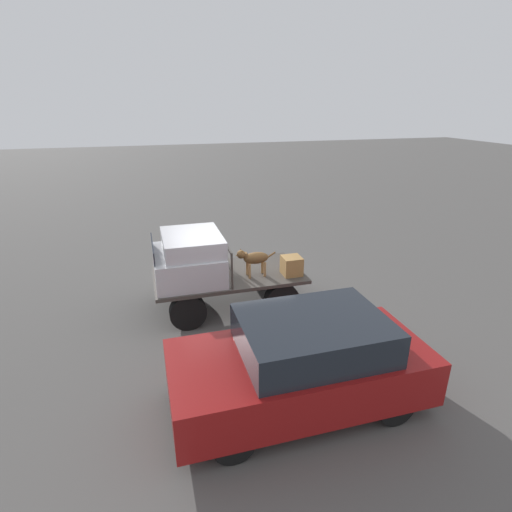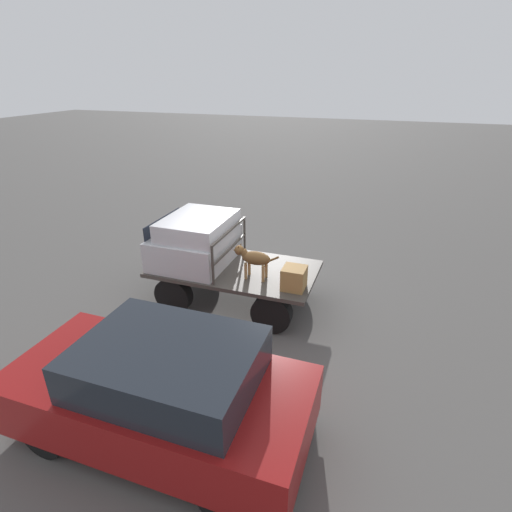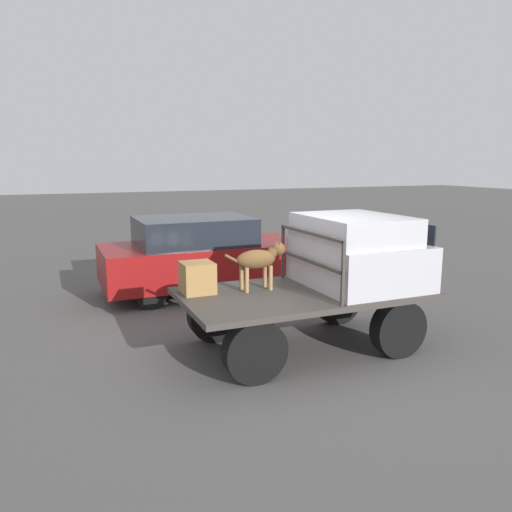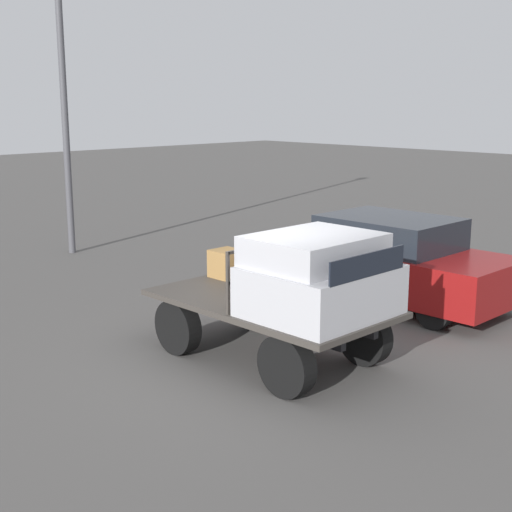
# 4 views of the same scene
# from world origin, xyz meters

# --- Properties ---
(ground_plane) EXTENTS (80.00, 80.00, 0.00)m
(ground_plane) POSITION_xyz_m (0.00, 0.00, 0.00)
(ground_plane) COLOR #514F4C
(flatbed_truck) EXTENTS (3.51, 1.91, 0.87)m
(flatbed_truck) POSITION_xyz_m (0.00, 0.00, 0.61)
(flatbed_truck) COLOR black
(flatbed_truck) RESTS_ON ground
(truck_cab) EXTENTS (1.54, 1.79, 1.05)m
(truck_cab) POSITION_xyz_m (0.90, 0.00, 1.37)
(truck_cab) COLOR #B7B7BC
(truck_cab) RESTS_ON flatbed_truck
(truck_headboard) EXTENTS (0.04, 1.79, 0.85)m
(truck_headboard) POSITION_xyz_m (0.10, 0.00, 1.43)
(truck_headboard) COLOR #3D3833
(truck_headboard) RESTS_ON flatbed_truck
(dog) EXTENTS (0.98, 0.28, 0.71)m
(dog) POSITION_xyz_m (-0.53, 0.32, 1.32)
(dog) COLOR #9E7547
(dog) RESTS_ON flatbed_truck
(cargo_crate) EXTENTS (0.44, 0.44, 0.44)m
(cargo_crate) POSITION_xyz_m (-1.43, 0.48, 1.09)
(cargo_crate) COLOR olive
(cargo_crate) RESTS_ON flatbed_truck
(parked_sedan) EXTENTS (4.14, 1.90, 1.58)m
(parked_sedan) POSITION_xyz_m (-0.42, 3.68, 0.80)
(parked_sedan) COLOR black
(parked_sedan) RESTS_ON ground
(light_pole_near) EXTENTS (0.43, 0.43, 7.90)m
(light_pole_near) POSITION_xyz_m (-8.47, 1.75, 4.92)
(light_pole_near) COLOR #4C4C51
(light_pole_near) RESTS_ON ground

